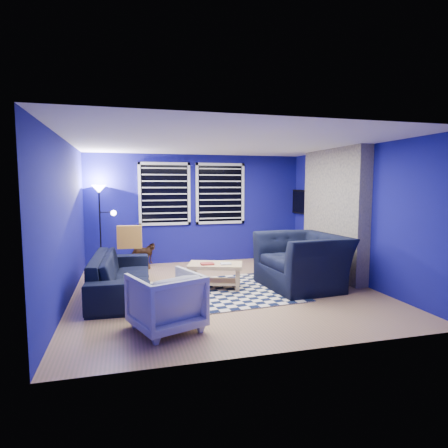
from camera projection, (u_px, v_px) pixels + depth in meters
name	position (u px, v px, depth m)	size (l,w,h in m)	color
floor	(225.00, 290.00, 6.45)	(5.00, 5.00, 0.00)	tan
ceiling	(225.00, 143.00, 6.19)	(5.00, 5.00, 0.00)	white
wall_back	(197.00, 209.00, 8.72)	(5.00, 5.00, 0.00)	navy
wall_left	(66.00, 222.00, 5.68)	(5.00, 5.00, 0.00)	navy
wall_right	(354.00, 215.00, 6.95)	(5.00, 5.00, 0.00)	navy
fireplace	(333.00, 216.00, 7.40)	(0.65, 2.00, 2.50)	gray
window_left	(165.00, 194.00, 8.46)	(1.17, 0.06, 1.42)	black
window_right	(220.00, 194.00, 8.79)	(1.17, 0.06, 1.42)	black
tv	(303.00, 202.00, 8.84)	(0.07, 1.00, 0.58)	black
rug	(219.00, 292.00, 6.31)	(2.50, 2.00, 0.02)	black
sofa	(121.00, 275.00, 6.15)	(0.90, 2.30, 0.67)	black
armchair_big	(302.00, 261.00, 6.58)	(1.27, 1.45, 0.94)	black
armchair_bent	(166.00, 301.00, 4.64)	(0.78, 0.80, 0.73)	gray
rocking_horse	(143.00, 253.00, 8.25)	(0.56, 0.26, 0.48)	#432615
coffee_table	(215.00, 270.00, 6.51)	(1.05, 0.80, 0.46)	tan
cabinet	(268.00, 249.00, 9.01)	(0.70, 0.60, 0.58)	tan
floor_lamp	(100.00, 200.00, 7.91)	(0.49, 0.30, 1.80)	black
throw_pillow	(130.00, 237.00, 6.69)	(0.43, 0.13, 0.41)	orange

